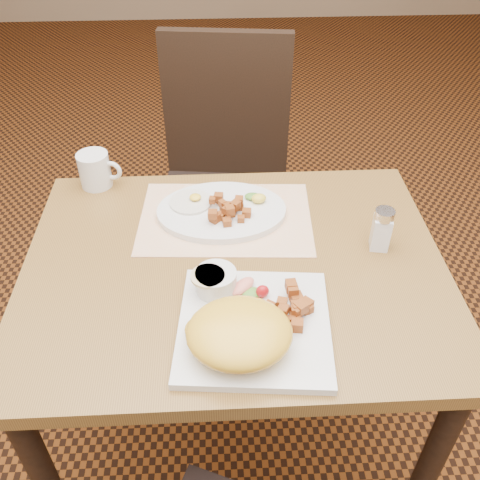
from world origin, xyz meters
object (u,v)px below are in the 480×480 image
at_px(plate_oval, 222,211).
at_px(salt_shaker, 382,229).
at_px(chair_far, 225,172).
at_px(plate_square, 254,326).
at_px(table, 235,299).
at_px(coffee_mug, 96,170).

distance_m(plate_oval, salt_shaker, 0.37).
xyz_separation_m(chair_far, plate_square, (0.03, -0.87, 0.22)).
height_order(plate_square, plate_oval, plate_oval).
relative_size(table, coffee_mug, 8.17).
bearing_deg(table, plate_oval, 97.63).
height_order(plate_oval, salt_shaker, salt_shaker).
bearing_deg(salt_shaker, coffee_mug, 156.95).
height_order(table, plate_square, plate_square).
bearing_deg(coffee_mug, salt_shaker, -23.05).
relative_size(chair_far, salt_shaker, 9.70).
relative_size(plate_square, plate_oval, 0.92).
distance_m(plate_oval, coffee_mug, 0.35).
relative_size(plate_oval, coffee_mug, 2.76).
height_order(plate_square, salt_shaker, salt_shaker).
relative_size(table, salt_shaker, 9.00).
bearing_deg(plate_oval, plate_square, -81.69).
bearing_deg(table, coffee_mug, 136.68).
bearing_deg(table, plate_square, -81.07).
relative_size(table, chair_far, 0.93).
distance_m(chair_far, coffee_mug, 0.56).
xyz_separation_m(plate_square, salt_shaker, (0.29, 0.22, 0.04)).
height_order(plate_square, coffee_mug, coffee_mug).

